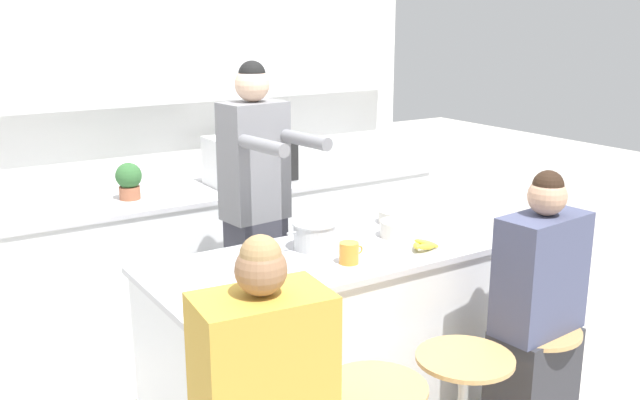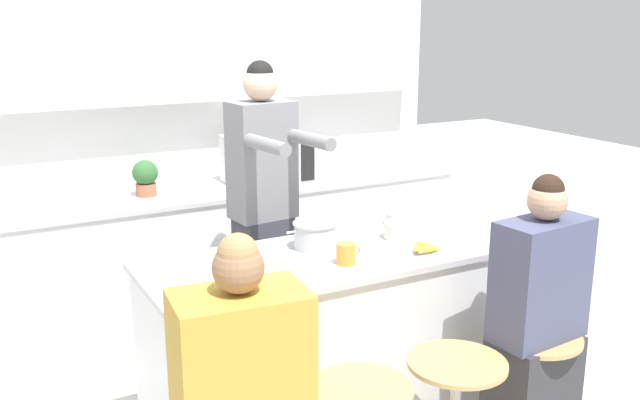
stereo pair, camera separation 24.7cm
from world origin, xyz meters
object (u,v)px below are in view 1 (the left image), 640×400
at_px(person_seated_near, 536,332).
at_px(banana_bunch, 423,245).
at_px(bar_stool_rightmost, 531,378).
at_px(coffee_cup_far, 270,268).
at_px(coffee_cup_near, 349,253).
at_px(microwave, 251,160).
at_px(cooking_pot, 314,235).
at_px(person_cooking, 256,224).
at_px(fruit_bowl, 399,217).
at_px(potted_plant, 129,180).
at_px(kitchen_island, 328,342).

height_order(person_seated_near, banana_bunch, person_seated_near).
xyz_separation_m(bar_stool_rightmost, coffee_cup_far, (-1.07, 0.55, 0.59)).
height_order(bar_stool_rightmost, coffee_cup_near, coffee_cup_near).
distance_m(bar_stool_rightmost, person_seated_near, 0.25).
xyz_separation_m(banana_bunch, microwave, (-0.03, 1.72, 0.13)).
bearing_deg(cooking_pot, bar_stool_rightmost, -47.76).
relative_size(bar_stool_rightmost, banana_bunch, 3.73).
bearing_deg(person_cooking, fruit_bowl, -41.81).
bearing_deg(potted_plant, person_cooking, -64.43).
xyz_separation_m(fruit_bowl, coffee_cup_near, (-0.60, -0.39, 0.01)).
height_order(coffee_cup_near, coffee_cup_far, coffee_cup_near).
height_order(banana_bunch, potted_plant, potted_plant).
relative_size(coffee_cup_near, banana_bunch, 0.73).
height_order(cooking_pot, potted_plant, potted_plant).
relative_size(person_seated_near, coffee_cup_far, 12.23).
distance_m(person_cooking, potted_plant, 0.98).
bearing_deg(person_seated_near, bar_stool_rightmost, 45.59).
xyz_separation_m(bar_stool_rightmost, microwave, (-0.31, 2.19, 0.70)).
bearing_deg(microwave, coffee_cup_near, -102.65).
height_order(cooking_pot, banana_bunch, cooking_pot).
distance_m(bar_stool_rightmost, microwave, 2.32).
bearing_deg(person_cooking, bar_stool_rightmost, -68.16).
distance_m(person_cooking, fruit_bowl, 0.78).
relative_size(bar_stool_rightmost, person_cooking, 0.35).
distance_m(banana_bunch, potted_plant, 1.95).
relative_size(person_seated_near, cooking_pot, 4.51).
relative_size(person_seated_near, banana_bunch, 8.20).
height_order(person_seated_near, fruit_bowl, person_seated_near).
height_order(person_seated_near, coffee_cup_far, person_seated_near).
bearing_deg(kitchen_island, cooking_pot, 92.86).
bearing_deg(kitchen_island, person_cooking, 91.69).
xyz_separation_m(person_cooking, person_seated_near, (0.71, -1.37, -0.28)).
bearing_deg(person_cooking, kitchen_island, -94.52).
height_order(coffee_cup_near, potted_plant, potted_plant).
bearing_deg(cooking_pot, potted_plant, 106.63).
distance_m(cooking_pot, potted_plant, 1.51).
xyz_separation_m(person_cooking, microwave, (0.41, 0.84, 0.17)).
bearing_deg(kitchen_island, bar_stool_rightmost, -43.53).
height_order(bar_stool_rightmost, banana_bunch, banana_bunch).
relative_size(cooking_pot, fruit_bowl, 1.39).
xyz_separation_m(person_seated_near, fruit_bowl, (-0.07, 0.91, 0.34)).
bearing_deg(potted_plant, coffee_cup_far, -87.76).
bearing_deg(microwave, fruit_bowl, -80.16).
relative_size(fruit_bowl, coffee_cup_near, 1.79).
relative_size(banana_bunch, potted_plant, 0.73).
xyz_separation_m(fruit_bowl, microwave, (-0.22, 1.29, 0.12)).
bearing_deg(person_cooking, banana_bunch, -69.78).
bearing_deg(cooking_pot, person_cooking, 91.46).
bearing_deg(cooking_pot, fruit_bowl, 11.10).
xyz_separation_m(person_cooking, coffee_cup_near, (0.03, -0.84, 0.07)).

